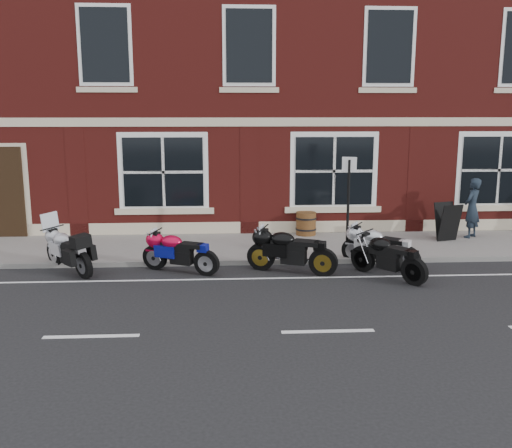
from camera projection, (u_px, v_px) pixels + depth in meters
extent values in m
plane|color=black|center=(304.00, 280.00, 12.70)|extent=(80.00, 80.00, 0.00)
cube|color=slate|center=(288.00, 247.00, 15.62)|extent=(30.00, 3.00, 0.12)
cube|color=slate|center=(296.00, 261.00, 14.08)|extent=(30.00, 0.16, 0.12)
cube|color=maroon|center=(268.00, 50.00, 21.81)|extent=(24.00, 12.00, 12.00)
cylinder|color=black|center=(56.00, 254.00, 13.82)|extent=(0.51, 0.56, 0.63)
cylinder|color=black|center=(85.00, 265.00, 12.82)|extent=(0.51, 0.56, 0.63)
cube|color=black|center=(68.00, 245.00, 13.29)|extent=(0.69, 0.75, 0.22)
ellipsoid|color=#A7A7AB|center=(65.00, 239.00, 13.37)|extent=(0.62, 0.64, 0.31)
cube|color=black|center=(76.00, 244.00, 12.99)|extent=(0.54, 0.57, 0.10)
cube|color=silver|center=(55.00, 221.00, 13.64)|extent=(0.34, 0.30, 0.44)
cylinder|color=black|center=(156.00, 257.00, 13.53)|extent=(0.60, 0.37, 0.61)
cylinder|color=black|center=(207.00, 263.00, 13.02)|extent=(0.60, 0.37, 0.61)
cube|color=black|center=(179.00, 246.00, 13.23)|extent=(0.78, 0.53, 0.21)
ellipsoid|color=#AF072C|center=(173.00, 241.00, 13.26)|extent=(0.63, 0.54, 0.30)
cube|color=black|center=(193.00, 244.00, 13.08)|extent=(0.58, 0.45, 0.09)
cylinder|color=black|center=(261.00, 256.00, 13.48)|extent=(0.66, 0.39, 0.66)
cylinder|color=black|center=(324.00, 262.00, 12.97)|extent=(0.66, 0.39, 0.66)
cube|color=black|center=(290.00, 244.00, 13.18)|extent=(0.86, 0.56, 0.23)
ellipsoid|color=black|center=(284.00, 238.00, 13.21)|extent=(0.68, 0.57, 0.33)
cube|color=black|center=(307.00, 242.00, 13.02)|extent=(0.63, 0.47, 0.10)
cylinder|color=black|center=(354.00, 250.00, 14.15)|extent=(0.55, 0.50, 0.62)
cylinder|color=black|center=(408.00, 259.00, 13.31)|extent=(0.55, 0.50, 0.62)
cube|color=black|center=(379.00, 241.00, 13.69)|extent=(0.74, 0.68, 0.21)
ellipsoid|color=#B4B5B9|center=(374.00, 236.00, 13.76)|extent=(0.64, 0.62, 0.31)
cube|color=black|center=(394.00, 240.00, 13.45)|extent=(0.57, 0.54, 0.10)
cylinder|color=black|center=(364.00, 258.00, 13.36)|extent=(0.48, 0.58, 0.63)
cylinder|color=black|center=(415.00, 271.00, 12.30)|extent=(0.48, 0.58, 0.63)
cube|color=black|center=(387.00, 250.00, 12.80)|extent=(0.66, 0.77, 0.22)
ellipsoid|color=black|center=(382.00, 244.00, 12.89)|extent=(0.61, 0.65, 0.31)
cube|color=black|center=(402.00, 250.00, 12.49)|extent=(0.53, 0.58, 0.10)
imported|color=#19222D|center=(472.00, 208.00, 16.32)|extent=(0.74, 0.73, 1.72)
cylinder|color=#422211|center=(306.00, 223.00, 16.78)|extent=(0.58, 0.58, 0.68)
cylinder|color=black|center=(306.00, 229.00, 16.81)|extent=(0.61, 0.61, 0.05)
cylinder|color=black|center=(306.00, 218.00, 16.74)|extent=(0.61, 0.61, 0.05)
cylinder|color=black|center=(348.00, 209.00, 14.03)|extent=(0.07, 0.07, 2.43)
cube|color=silver|center=(349.00, 164.00, 13.81)|extent=(0.34, 0.14, 0.35)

